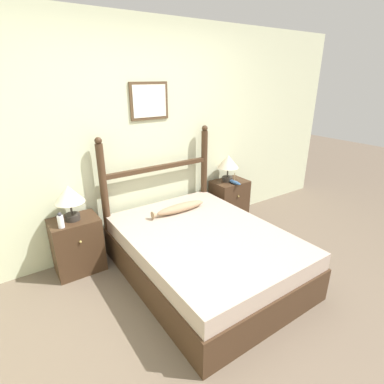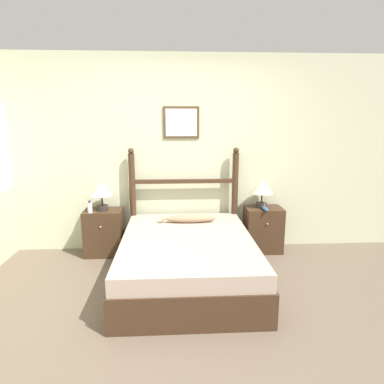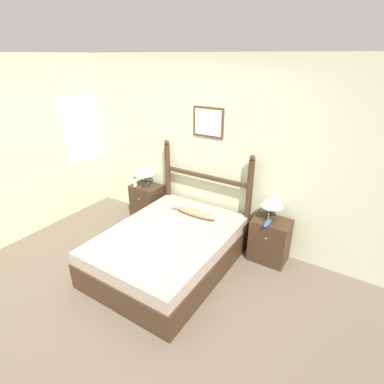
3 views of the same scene
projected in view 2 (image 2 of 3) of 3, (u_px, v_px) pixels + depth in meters
The scene contains 11 objects.
ground_plane at pixel (175, 316), 3.09m from camera, with size 16.00×16.00×0.00m, color brown.
wall_back at pixel (173, 154), 4.50m from camera, with size 6.40×0.08×2.55m.
bed at pixel (187, 260), 3.70m from camera, with size 1.43×1.92×0.49m.
headboard at pixel (184, 197), 4.50m from camera, with size 1.43×0.08×1.38m.
nightstand_left at pixel (104, 232), 4.43m from camera, with size 0.48×0.37×0.59m.
nightstand_right at pixel (263, 229), 4.55m from camera, with size 0.48×0.37×0.59m.
table_lamp_left at pixel (101, 190), 4.31m from camera, with size 0.29×0.29×0.37m.
table_lamp_right at pixel (262, 188), 4.45m from camera, with size 0.29×0.29×0.37m.
bottle at pixel (90, 207), 4.24m from camera, with size 0.06×0.06×0.16m.
model_boat at pixel (265, 208), 4.37m from camera, with size 0.07×0.24×0.15m.
fish_pillow at pixel (189, 219), 4.17m from camera, with size 0.67×0.12×0.10m.
Camera 2 is at (-0.01, -2.78, 1.75)m, focal length 32.00 mm.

